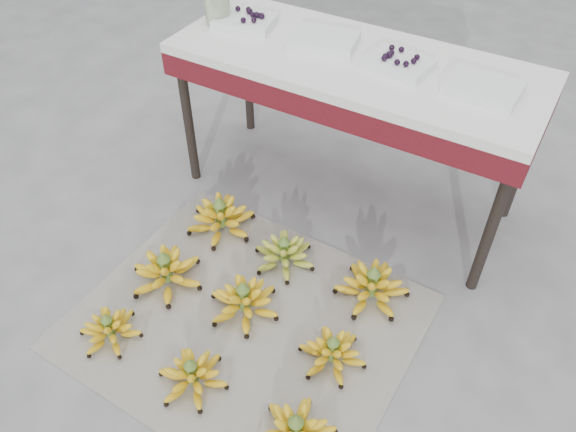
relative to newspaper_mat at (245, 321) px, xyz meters
The scene contains 17 objects.
ground 0.13m from the newspaper_mat, 32.75° to the right, with size 60.00×60.00×0.00m, color slate.
newspaper_mat is the anchor object (origin of this frame).
bunch_front_left 0.51m from the newspaper_mat, 141.31° to the right, with size 0.24×0.24×0.14m.
bunch_front_center 0.32m from the newspaper_mat, 91.29° to the right, with size 0.26×0.26×0.15m.
bunch_front_right 0.52m from the newspaper_mat, 37.76° to the right, with size 0.33×0.33×0.16m.
bunch_mid_left 0.39m from the newspaper_mat, behind, with size 0.38×0.38×0.18m.
bunch_mid_center 0.08m from the newspaper_mat, 123.98° to the left, with size 0.31×0.31×0.17m.
bunch_mid_right 0.38m from the newspaper_mat, ahead, with size 0.26×0.26×0.15m.
bunch_back_left 0.54m from the newspaper_mat, 134.76° to the left, with size 0.39×0.39×0.19m.
bunch_back_center 0.35m from the newspaper_mat, 93.65° to the left, with size 0.30×0.30×0.16m.
bunch_back_right 0.52m from the newspaper_mat, 43.81° to the left, with size 0.37×0.37×0.18m.
vendor_table 1.09m from the newspaper_mat, 89.84° to the left, with size 1.52×0.61×0.73m.
tray_far_left 1.28m from the newspaper_mat, 121.12° to the left, with size 0.28×0.23×0.06m.
tray_left 1.18m from the newspaper_mat, 99.95° to the left, with size 0.30×0.24×0.04m.
tray_right 1.17m from the newspaper_mat, 78.47° to the left, with size 0.26×0.21×0.06m.
tray_far_right 1.25m from the newspaper_mat, 59.18° to the left, with size 0.27×0.20×0.04m.
glass_jar 1.34m from the newspaper_mat, 127.55° to the left, with size 0.11×0.11×0.14m, color beige.
Camera 1 is at (0.69, -0.97, 1.81)m, focal length 35.00 mm.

